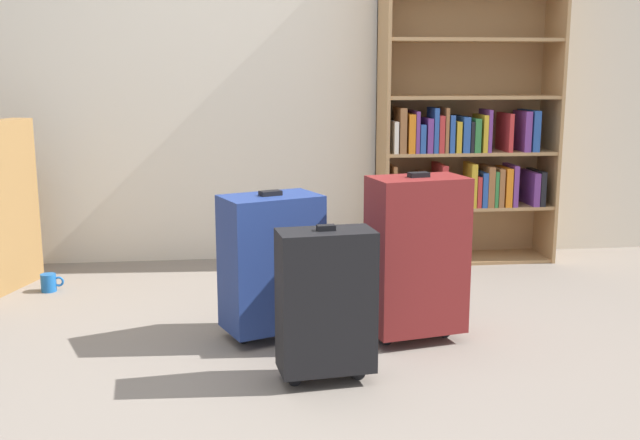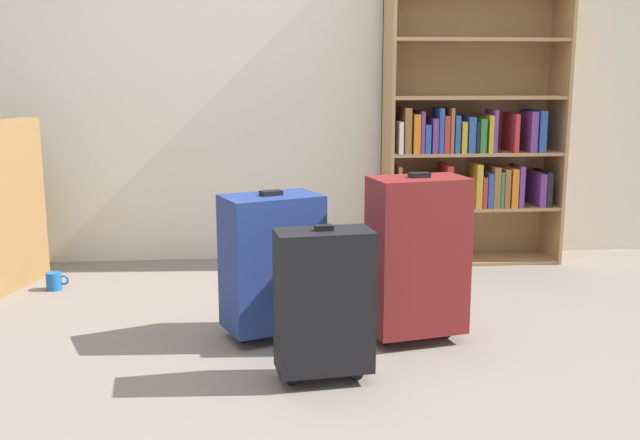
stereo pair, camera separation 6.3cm
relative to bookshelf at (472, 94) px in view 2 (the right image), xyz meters
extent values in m
plane|color=slate|center=(-1.18, -1.77, -1.02)|extent=(8.91, 8.91, 0.00)
cube|color=beige|center=(-1.18, 0.22, 0.28)|extent=(5.09, 0.10, 2.60)
cube|color=#A87F51|center=(-0.51, -0.01, -0.03)|extent=(0.02, 0.33, 1.98)
cube|color=#A87F51|center=(0.53, -0.01, -0.03)|extent=(0.02, 0.33, 1.98)
cube|color=#A87F51|center=(0.01, 0.14, -0.03)|extent=(1.06, 0.02, 1.98)
cube|color=#A87F51|center=(0.01, -0.01, -1.01)|extent=(1.02, 0.31, 0.02)
cube|color=#A87F51|center=(0.01, -0.01, -0.68)|extent=(1.02, 0.31, 0.02)
cube|color=#A87F51|center=(0.01, -0.01, -0.35)|extent=(1.02, 0.31, 0.02)
cube|color=#A87F51|center=(0.01, -0.01, -0.02)|extent=(1.02, 0.31, 0.02)
cube|color=#A87F51|center=(0.01, -0.01, 0.31)|extent=(1.02, 0.31, 0.02)
cube|color=brown|center=(-0.45, -0.07, -0.54)|extent=(0.02, 0.21, 0.25)
cube|color=#B22D2D|center=(-0.34, -0.04, -0.58)|extent=(0.03, 0.27, 0.18)
cube|color=silver|center=(-0.31, -0.05, -0.58)|extent=(0.02, 0.24, 0.18)
cube|color=brown|center=(-0.26, -0.05, -0.57)|extent=(0.04, 0.23, 0.21)
cube|color=#2D7238|center=(-0.20, -0.06, -0.57)|extent=(0.04, 0.21, 0.19)
cube|color=#B22D2D|center=(-0.16, -0.04, -0.54)|extent=(0.04, 0.26, 0.25)
cube|color=orange|center=(-0.11, -0.03, -0.58)|extent=(0.03, 0.28, 0.17)
cube|color=silver|center=(-0.07, -0.06, -0.58)|extent=(0.03, 0.22, 0.18)
cube|color=gold|center=(0.02, -0.08, -0.54)|extent=(0.04, 0.18, 0.26)
cube|color=#B22D2D|center=(0.06, -0.07, -0.58)|extent=(0.03, 0.21, 0.19)
cube|color=#264C99|center=(0.09, -0.05, -0.57)|extent=(0.03, 0.24, 0.21)
cube|color=brown|center=(0.13, -0.07, -0.55)|extent=(0.04, 0.21, 0.24)
cube|color=#2D7238|center=(0.16, -0.05, -0.56)|extent=(0.02, 0.25, 0.21)
cube|color=brown|center=(0.19, -0.06, -0.55)|extent=(0.03, 0.21, 0.23)
cube|color=orange|center=(0.24, -0.06, -0.55)|extent=(0.04, 0.21, 0.23)
cube|color=#66337F|center=(0.28, -0.06, -0.55)|extent=(0.03, 0.21, 0.25)
cube|color=#66337F|center=(0.41, -0.03, -0.57)|extent=(0.04, 0.27, 0.20)
cube|color=black|center=(0.45, -0.05, -0.57)|extent=(0.03, 0.25, 0.21)
cube|color=silver|center=(-0.45, -0.07, -0.25)|extent=(0.02, 0.20, 0.19)
cube|color=brown|center=(-0.41, -0.07, -0.21)|extent=(0.04, 0.21, 0.26)
cube|color=orange|center=(-0.36, -0.07, -0.23)|extent=(0.04, 0.20, 0.23)
cube|color=#66337F|center=(-0.33, -0.04, -0.22)|extent=(0.02, 0.26, 0.24)
cube|color=#264C99|center=(-0.30, -0.05, -0.26)|extent=(0.03, 0.25, 0.17)
cube|color=#66337F|center=(-0.25, -0.07, -0.24)|extent=(0.03, 0.20, 0.20)
cube|color=#264C99|center=(-0.22, -0.07, -0.21)|extent=(0.03, 0.19, 0.26)
cube|color=#B22D2D|center=(-0.18, -0.07, -0.23)|extent=(0.03, 0.20, 0.22)
cube|color=brown|center=(-0.15, -0.06, -0.21)|extent=(0.02, 0.22, 0.26)
cube|color=#264C99|center=(-0.12, -0.06, -0.23)|extent=(0.03, 0.22, 0.22)
cube|color=gold|center=(-0.08, -0.05, -0.25)|extent=(0.03, 0.24, 0.18)
cube|color=#264C99|center=(-0.04, -0.03, -0.24)|extent=(0.04, 0.28, 0.21)
cube|color=black|center=(0.00, -0.04, -0.25)|extent=(0.02, 0.26, 0.18)
cube|color=#2D7238|center=(0.03, -0.04, -0.24)|extent=(0.04, 0.26, 0.20)
cube|color=gold|center=(0.08, -0.06, -0.23)|extent=(0.03, 0.23, 0.22)
cube|color=#66337F|center=(0.10, -0.07, -0.22)|extent=(0.02, 0.20, 0.25)
cube|color=#B22D2D|center=(0.23, -0.05, -0.23)|extent=(0.03, 0.24, 0.23)
cube|color=#66337F|center=(0.34, -0.06, -0.22)|extent=(0.04, 0.22, 0.24)
cube|color=#264C99|center=(0.39, -0.03, -0.22)|extent=(0.04, 0.28, 0.24)
cylinder|color=#1959A5|center=(-2.38, -0.43, -0.97)|extent=(0.08, 0.08, 0.10)
torus|color=#1959A5|center=(-2.33, -0.43, -0.97)|extent=(0.06, 0.01, 0.06)
cube|color=maroon|center=(-0.62, -1.37, -0.64)|extent=(0.44, 0.31, 0.67)
cube|color=black|center=(-0.62, -1.37, -0.29)|extent=(0.09, 0.06, 0.02)
cylinder|color=black|center=(-0.76, -1.40, -0.99)|extent=(0.06, 0.06, 0.05)
cylinder|color=black|center=(-0.49, -1.34, -0.99)|extent=(0.06, 0.06, 0.05)
cube|color=navy|center=(-1.24, -1.26, -0.68)|extent=(0.47, 0.38, 0.58)
cube|color=black|center=(-1.24, -1.26, -0.38)|extent=(0.10, 0.08, 0.02)
cylinder|color=black|center=(-1.37, -1.31, -0.99)|extent=(0.06, 0.06, 0.05)
cylinder|color=black|center=(-1.10, -1.21, -0.99)|extent=(0.06, 0.06, 0.05)
cube|color=black|center=(-1.06, -1.76, -0.70)|extent=(0.37, 0.22, 0.53)
cube|color=black|center=(-1.06, -1.76, -0.43)|extent=(0.07, 0.04, 0.02)
cylinder|color=black|center=(-1.19, -1.77, -0.99)|extent=(0.06, 0.06, 0.05)
cylinder|color=black|center=(-0.94, -1.74, -0.99)|extent=(0.06, 0.06, 0.05)
camera|label=1|loc=(-1.39, -4.40, 0.14)|focal=41.99mm
camera|label=2|loc=(-1.33, -4.40, 0.14)|focal=41.99mm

